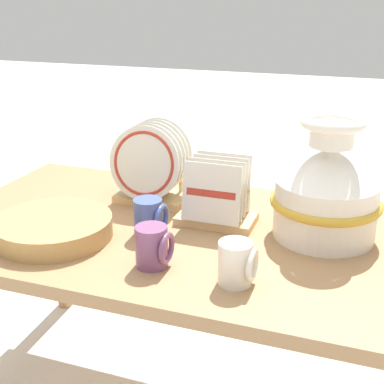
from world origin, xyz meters
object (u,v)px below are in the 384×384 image
mug_cobalt_glaze (150,217)px  mug_cream_glaze (237,263)px  dish_rack_square_plates (217,201)px  ceramic_vase (327,189)px  dish_rack_round_plates (151,168)px  mug_plum_glaze (153,247)px  wicker_charger_stack (54,228)px

mug_cobalt_glaze → mug_cream_glaze: bearing=-30.8°
dish_rack_square_plates → ceramic_vase: bearing=2.2°
dish_rack_round_plates → mug_plum_glaze: 0.42m
dish_rack_square_plates → mug_cobalt_glaze: (-0.14, -0.14, -0.01)m
ceramic_vase → wicker_charger_stack: bearing=-159.6°
dish_rack_round_plates → wicker_charger_stack: size_ratio=0.80×
wicker_charger_stack → dish_rack_square_plates: bearing=32.3°
ceramic_vase → mug_cobalt_glaze: size_ratio=3.19×
ceramic_vase → dish_rack_square_plates: bearing=-177.8°
dish_rack_square_plates → mug_cobalt_glaze: dish_rack_square_plates is taller
ceramic_vase → mug_cobalt_glaze: (-0.43, -0.15, -0.08)m
mug_cobalt_glaze → mug_plum_glaze: bearing=-63.5°
ceramic_vase → wicker_charger_stack: ceramic_vase is taller
dish_rack_round_plates → mug_cobalt_glaze: size_ratio=2.47×
mug_cream_glaze → ceramic_vase: bearing=64.7°
dish_rack_round_plates → mug_cream_glaze: dish_rack_round_plates is taller
dish_rack_round_plates → mug_cobalt_glaze: bearing=-67.1°
ceramic_vase → wicker_charger_stack: size_ratio=1.04×
wicker_charger_stack → mug_cream_glaze: bearing=-7.7°
dish_rack_round_plates → dish_rack_square_plates: 0.26m
mug_plum_glaze → mug_cobalt_glaze: size_ratio=1.00×
dish_rack_round_plates → wicker_charger_stack: (-0.14, -0.32, -0.08)m
wicker_charger_stack → mug_cobalt_glaze: size_ratio=3.08×
mug_plum_glaze → wicker_charger_stack: bearing=169.7°
dish_rack_square_plates → mug_plum_glaze: dish_rack_square_plates is taller
mug_plum_glaze → mug_cobalt_glaze: (-0.08, 0.16, 0.00)m
mug_cream_glaze → dish_rack_round_plates: bearing=133.9°
mug_cream_glaze → mug_plum_glaze: 0.21m
dish_rack_round_plates → wicker_charger_stack: 0.36m
ceramic_vase → dish_rack_square_plates: ceramic_vase is taller
mug_plum_glaze → mug_cobalt_glaze: 0.17m
dish_rack_square_plates → wicker_charger_stack: 0.44m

